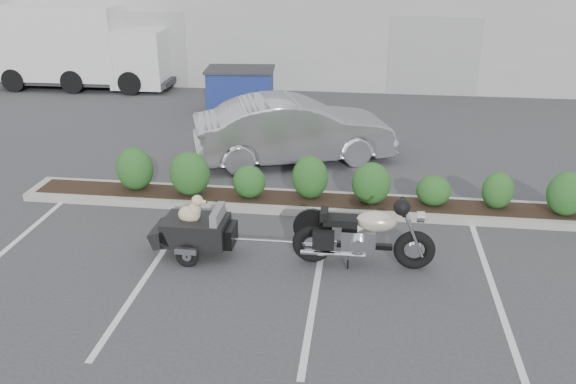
# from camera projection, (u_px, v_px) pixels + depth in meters

# --- Properties ---
(ground) EXTENTS (90.00, 90.00, 0.00)m
(ground) POSITION_uv_depth(u_px,v_px,m) (249.00, 257.00, 10.25)
(ground) COLOR #38383A
(ground) RESTS_ON ground
(planter_kerb) EXTENTS (12.00, 1.00, 0.15)m
(planter_kerb) POSITION_uv_depth(u_px,v_px,m) (319.00, 203.00, 12.12)
(planter_kerb) COLOR #9E9E93
(planter_kerb) RESTS_ON ground
(building) EXTENTS (26.00, 10.00, 4.00)m
(building) POSITION_uv_depth(u_px,v_px,m) (326.00, 15.00, 25.02)
(building) COLOR #9EA099
(building) RESTS_ON ground
(motorcycle) EXTENTS (2.32, 0.78, 1.33)m
(motorcycle) POSITION_uv_depth(u_px,v_px,m) (363.00, 236.00, 9.79)
(motorcycle) COLOR black
(motorcycle) RESTS_ON ground
(pet_trailer) EXTENTS (1.84, 1.02, 1.10)m
(pet_trailer) POSITION_uv_depth(u_px,v_px,m) (195.00, 229.00, 10.17)
(pet_trailer) COLOR black
(pet_trailer) RESTS_ON ground
(sedan) EXTENTS (4.96, 3.10, 1.54)m
(sedan) POSITION_uv_depth(u_px,v_px,m) (294.00, 130.00, 14.37)
(sedan) COLOR #B4B3BA
(sedan) RESTS_ON ground
(dumpster) EXTENTS (2.15, 1.57, 1.34)m
(dumpster) POSITION_uv_depth(u_px,v_px,m) (241.00, 90.00, 18.50)
(dumpster) COLOR navy
(dumpster) RESTS_ON ground
(delivery_truck) EXTENTS (6.23, 2.28, 2.83)m
(delivery_truck) POSITION_uv_depth(u_px,v_px,m) (85.00, 49.00, 21.32)
(delivery_truck) COLOR silver
(delivery_truck) RESTS_ON ground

